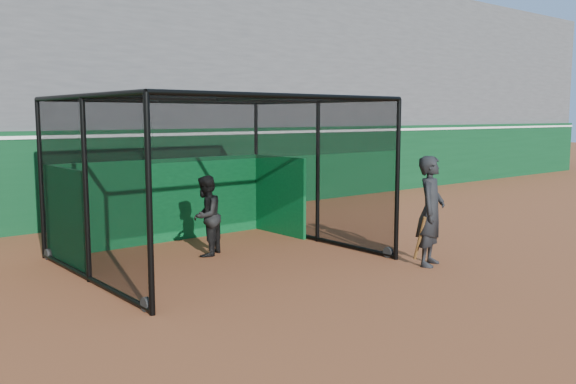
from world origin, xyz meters
TOP-DOWN VIEW (x-y plane):
  - ground at (0.00, 0.00)m, footprint 120.00×120.00m
  - outfield_wall at (0.00, 8.50)m, footprint 50.00×0.50m
  - grandstand at (0.00, 12.27)m, footprint 50.00×7.85m
  - batting_cage at (-0.62, 3.16)m, footprint 5.46×4.75m
  - batter at (-0.66, 3.56)m, footprint 1.02×0.98m
  - on_deck_player at (2.20, 0.10)m, footprint 0.91×0.77m

SIDE VIEW (x-z plane):
  - ground at x=0.00m, z-range 0.00..0.00m
  - batter at x=-0.66m, z-range 0.00..1.66m
  - on_deck_player at x=2.20m, z-range 0.00..2.11m
  - outfield_wall at x=0.00m, z-range 0.04..2.54m
  - batting_cage at x=-0.62m, z-range 0.00..3.19m
  - grandstand at x=0.00m, z-range 0.00..8.95m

